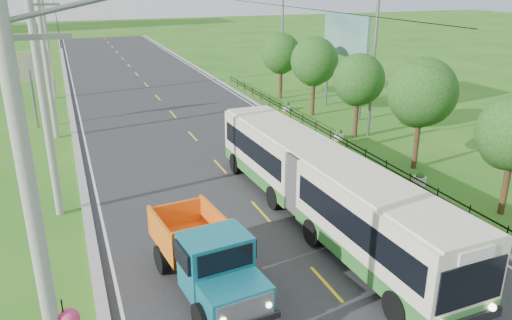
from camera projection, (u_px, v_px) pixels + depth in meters
ground at (326, 284)px, 16.88m from camera, size 240.00×240.00×0.00m
road at (185, 128)px, 34.38m from camera, size 14.00×120.00×0.02m
curb_left at (75, 139)px, 31.91m from camera, size 0.40×120.00×0.15m
curb_right at (280, 118)px, 36.80m from camera, size 0.30×120.00×0.10m
edge_line_left at (84, 139)px, 32.11m from camera, size 0.12×120.00×0.00m
edge_line_right at (274, 119)px, 36.64m from camera, size 0.12×120.00×0.00m
centre_dash at (326, 284)px, 16.87m from camera, size 0.12×2.20×0.00m
railing_right at (331, 136)px, 31.75m from camera, size 0.04×40.00×0.60m
pole_nearest at (41, 240)px, 9.75m from camera, size 3.51×0.44×10.00m
pole_near at (44, 100)px, 20.19m from camera, size 3.51×0.32×10.00m
pole_mid at (46, 58)px, 30.69m from camera, size 3.51×0.32×10.00m
pole_far at (47, 38)px, 41.20m from camera, size 3.51×0.32×10.00m
tree_third at (421, 96)px, 25.99m from camera, size 3.60×3.62×6.00m
tree_fourth at (358, 82)px, 31.38m from camera, size 3.24×3.31×5.40m
tree_fifth at (314, 63)px, 36.54m from camera, size 3.48×3.52×5.80m
tree_back at (281, 55)px, 41.86m from camera, size 3.30×3.36×5.50m
streetlight_mid at (372, 61)px, 31.07m from camera, size 3.02×0.20×9.07m
streetlight_far at (281, 37)px, 43.32m from camera, size 3.02×0.20×9.07m
planter_near at (420, 179)px, 24.96m from camera, size 0.64×0.64×0.67m
planter_mid at (339, 135)px, 31.96m from camera, size 0.64×0.64×0.67m
planter_far at (287, 107)px, 38.96m from camera, size 0.64×0.64×0.67m
billboard_left at (29, 72)px, 33.32m from camera, size 3.00×0.20×5.20m
billboard_right at (345, 42)px, 36.73m from camera, size 0.24×6.00×7.30m
bus at (321, 182)px, 20.46m from camera, size 3.16×16.17×3.11m
dump_truck at (206, 254)px, 16.12m from camera, size 2.81×5.96×2.42m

